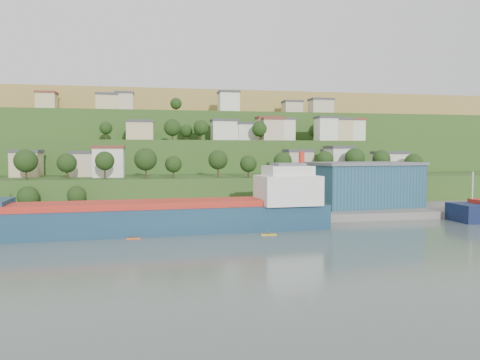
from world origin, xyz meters
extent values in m
plane|color=#465550|center=(0.00, 0.00, 0.00)|extent=(500.00, 500.00, 0.00)
cube|color=slate|center=(20.00, 28.00, 0.00)|extent=(220.00, 26.00, 4.00)
cube|color=#284719|center=(0.00, 56.00, 0.00)|extent=(260.00, 32.00, 20.00)
cube|color=#284719|center=(0.00, 86.00, 0.00)|extent=(280.00, 32.00, 44.00)
cube|color=#284719|center=(0.00, 116.00, 0.00)|extent=(300.00, 32.00, 70.00)
cube|color=olive|center=(0.00, 190.00, 0.00)|extent=(360.00, 120.00, 96.00)
cube|color=tan|center=(-56.00, 60.18, 13.76)|extent=(8.27, 8.67, 7.52)
cube|color=#3F3F44|center=(-56.00, 60.18, 17.97)|extent=(8.87, 9.27, 0.90)
cube|color=#C2AF93|center=(-38.55, 59.46, 13.59)|extent=(8.23, 8.26, 7.18)
cube|color=#3F3F44|center=(-38.55, 59.46, 17.63)|extent=(8.83, 8.86, 0.90)
cube|color=silver|center=(-30.70, 53.71, 14.40)|extent=(9.10, 7.55, 8.79)
cube|color=brown|center=(-30.70, 53.71, 19.24)|extent=(9.70, 8.15, 0.90)
cube|color=#C2AF93|center=(29.66, 51.95, 13.86)|extent=(8.22, 7.62, 7.72)
cube|color=#3F3F44|center=(29.66, 51.95, 18.17)|extent=(8.82, 8.22, 0.90)
cube|color=silver|center=(45.12, 54.82, 14.47)|extent=(7.64, 8.89, 8.94)
cube|color=#3F3F44|center=(45.12, 54.82, 19.39)|extent=(8.24, 9.49, 0.90)
cube|color=#C2AF93|center=(46.91, 59.71, 13.92)|extent=(9.66, 8.15, 7.84)
cube|color=#3F3F44|center=(46.91, 59.71, 18.29)|extent=(10.26, 8.75, 0.90)
cube|color=silver|center=(62.94, 53.01, 13.54)|extent=(9.85, 8.45, 7.09)
cube|color=#3F3F44|center=(62.94, 53.01, 17.54)|extent=(10.45, 9.05, 0.90)
cube|color=#C2AF93|center=(-22.96, 91.79, 25.02)|extent=(7.38, 8.82, 6.03)
cube|color=#3F3F44|center=(-22.96, 91.79, 28.48)|extent=(7.98, 9.42, 0.90)
cube|color=tan|center=(-21.88, 84.87, 25.40)|extent=(9.79, 7.19, 6.79)
cube|color=#3F3F44|center=(-21.88, 84.87, 29.24)|extent=(10.39, 7.79, 0.90)
cube|color=silver|center=(11.03, 90.02, 25.92)|extent=(9.97, 7.75, 7.84)
cube|color=#3F3F44|center=(11.03, 90.02, 30.29)|extent=(10.57, 8.35, 0.90)
cube|color=silver|center=(20.00, 89.91, 25.34)|extent=(7.81, 8.86, 6.67)
cube|color=#3F3F44|center=(20.00, 89.91, 29.12)|extent=(8.41, 9.46, 0.90)
cube|color=tan|center=(28.37, 86.61, 26.45)|extent=(9.00, 7.45, 8.90)
cube|color=brown|center=(28.37, 86.61, 31.35)|extent=(9.60, 8.05, 0.90)
cube|color=#C2AF93|center=(28.62, 82.39, 26.09)|extent=(7.89, 7.31, 8.18)
cube|color=brown|center=(28.62, 82.39, 30.63)|extent=(8.49, 7.91, 0.90)
cube|color=silver|center=(36.10, 90.82, 26.37)|extent=(7.21, 8.22, 8.75)
cube|color=#3F3F44|center=(36.10, 90.82, 31.20)|extent=(7.81, 8.82, 0.90)
cube|color=silver|center=(50.11, 80.22, 26.44)|extent=(7.49, 7.15, 8.87)
cube|color=#3F3F44|center=(50.11, 80.22, 31.32)|extent=(8.09, 7.75, 0.90)
cube|color=tan|center=(55.97, 82.37, 26.21)|extent=(9.97, 7.23, 8.42)
cube|color=#3F3F44|center=(55.97, 82.37, 30.87)|extent=(10.57, 7.83, 0.90)
cube|color=silver|center=(64.59, 89.58, 26.42)|extent=(9.83, 8.45, 8.85)
cube|color=brown|center=(64.59, 89.58, 31.30)|extent=(10.43, 9.05, 0.90)
cube|color=tan|center=(-61.95, 120.89, 38.94)|extent=(7.98, 8.25, 7.89)
cube|color=brown|center=(-61.95, 120.89, 43.34)|extent=(8.58, 8.85, 0.90)
cube|color=tan|center=(-36.05, 114.77, 38.51)|extent=(9.05, 7.61, 7.01)
cube|color=#3F3F44|center=(-36.05, 114.77, 42.46)|extent=(9.65, 8.21, 0.90)
cube|color=#C2AF93|center=(-28.89, 115.56, 38.92)|extent=(7.69, 8.04, 7.85)
cube|color=#3F3F44|center=(-28.89, 115.56, 43.30)|extent=(8.29, 8.64, 0.90)
cube|color=silver|center=(16.55, 112.44, 39.45)|extent=(8.73, 8.51, 8.90)
cube|color=#3F3F44|center=(16.55, 112.44, 44.35)|extent=(9.33, 9.11, 0.90)
cube|color=#C2AF93|center=(48.09, 118.58, 38.01)|extent=(8.41, 7.27, 6.01)
cube|color=#3F3F44|center=(48.09, 118.58, 41.46)|extent=(9.01, 7.87, 0.90)
cube|color=#C2AF93|center=(59.35, 110.57, 38.20)|extent=(9.87, 7.55, 6.39)
cube|color=#3F3F44|center=(59.35, 110.57, 41.84)|extent=(10.47, 8.15, 0.90)
cylinder|color=#382619|center=(-52.30, 44.31, 11.74)|extent=(0.50, 0.50, 3.49)
sphere|color=black|center=(-52.30, 44.31, 15.26)|extent=(6.47, 6.47, 6.47)
cylinder|color=#382619|center=(-41.59, 45.48, 11.54)|extent=(0.50, 0.50, 3.08)
sphere|color=black|center=(-41.59, 45.48, 14.60)|extent=(5.55, 5.55, 5.55)
cylinder|color=#382619|center=(-30.85, 42.46, 11.87)|extent=(0.50, 0.50, 3.74)
sphere|color=black|center=(-30.85, 42.46, 15.23)|extent=(5.42, 5.42, 5.42)
cylinder|color=#382619|center=(-19.45, 43.98, 11.89)|extent=(0.50, 0.50, 3.79)
sphere|color=black|center=(-19.45, 43.98, 15.60)|extent=(6.60, 6.60, 6.60)
cylinder|color=#382619|center=(-11.39, 44.03, 11.39)|extent=(0.50, 0.50, 2.78)
sphere|color=black|center=(-11.39, 44.03, 14.14)|extent=(4.94, 4.94, 4.94)
cylinder|color=#382619|center=(2.15, 45.61, 11.88)|extent=(0.50, 0.50, 3.76)
sphere|color=black|center=(2.15, 45.61, 15.40)|extent=(5.97, 5.97, 5.97)
cylinder|color=#382619|center=(11.00, 42.79, 11.40)|extent=(0.50, 0.50, 2.79)
sphere|color=black|center=(11.00, 42.79, 14.19)|extent=(5.10, 5.10, 5.10)
cylinder|color=#382619|center=(21.94, 43.35, 11.69)|extent=(0.50, 0.50, 3.38)
sphere|color=black|center=(21.94, 43.35, 14.92)|extent=(5.63, 5.63, 5.63)
cylinder|color=#382619|center=(35.97, 44.15, 11.97)|extent=(0.50, 0.50, 3.94)
sphere|color=black|center=(35.97, 44.15, 15.40)|extent=(5.34, 5.34, 5.34)
cylinder|color=#382619|center=(46.61, 45.57, 12.02)|extent=(0.50, 0.50, 4.04)
sphere|color=black|center=(46.61, 45.57, 15.80)|extent=(6.38, 6.38, 6.38)
cylinder|color=#382619|center=(55.97, 45.73, 11.93)|extent=(0.50, 0.50, 3.87)
sphere|color=black|center=(55.97, 45.73, 15.46)|extent=(5.80, 5.80, 5.80)
cylinder|color=#382619|center=(65.90, 43.11, 11.36)|extent=(0.50, 0.50, 2.71)
sphere|color=black|center=(65.90, 43.11, 14.32)|extent=(5.83, 5.83, 5.83)
cylinder|color=#382619|center=(-34.39, 87.43, 23.71)|extent=(0.50, 0.50, 3.42)
sphere|color=black|center=(-34.39, 87.43, 26.73)|extent=(4.77, 4.77, 4.77)
cylinder|color=#382619|center=(-6.59, 116.35, 36.44)|extent=(0.50, 0.50, 2.88)
sphere|color=black|center=(-6.59, 116.35, 39.30)|extent=(5.13, 5.13, 5.13)
cylinder|color=#382619|center=(49.30, 89.66, 23.45)|extent=(0.50, 0.50, 2.90)
sphere|color=black|center=(49.30, 89.66, 26.46)|extent=(5.65, 5.65, 5.65)
cylinder|color=#382619|center=(1.40, 86.70, 23.78)|extent=(0.50, 0.50, 3.55)
sphere|color=black|center=(1.40, 86.70, 27.19)|extent=(5.95, 5.95, 5.95)
cylinder|color=#382619|center=(-3.81, 93.37, 23.41)|extent=(0.50, 0.50, 2.81)
sphere|color=black|center=(-3.81, 93.37, 26.20)|extent=(5.04, 5.04, 5.04)
cylinder|color=#382619|center=(23.38, 80.50, 23.47)|extent=(0.50, 0.50, 2.93)
sphere|color=black|center=(23.38, 80.50, 26.59)|extent=(6.02, 6.02, 6.02)
cylinder|color=#382619|center=(-9.94, 80.05, 23.52)|extent=(0.50, 0.50, 3.05)
sphere|color=black|center=(-9.94, 80.05, 26.78)|extent=(6.29, 6.29, 6.29)
cylinder|color=#382619|center=(0.89, 86.97, 23.59)|extent=(0.50, 0.50, 3.18)
sphere|color=black|center=(0.89, 86.97, 26.47)|extent=(4.68, 4.68, 4.68)
cube|color=#142E4C|center=(-16.97, 9.02, 1.68)|extent=(78.90, 16.99, 7.83)
cube|color=red|center=(-19.20, 9.02, 6.26)|extent=(58.66, 13.55, 1.34)
cube|color=silver|center=(13.23, 9.02, 8.95)|extent=(14.07, 11.97, 6.71)
cube|color=silver|center=(13.23, 9.02, 13.42)|extent=(10.59, 9.54, 2.24)
cube|color=#595B5E|center=(13.23, 9.02, 14.88)|extent=(7.10, 7.10, 0.67)
cylinder|color=red|center=(16.59, 9.02, 16.22)|extent=(1.42, 1.42, 3.36)
cube|color=silver|center=(-48.28, 9.02, 4.25)|extent=(16.39, 13.56, 0.28)
cylinder|color=silver|center=(62.17, 9.57, 9.32)|extent=(0.32, 0.32, 6.87)
cube|color=navy|center=(42.54, 31.00, 8.00)|extent=(32.09, 21.75, 12.00)
cube|color=#595B5E|center=(42.54, 31.00, 14.40)|extent=(33.21, 22.88, 0.80)
cube|color=silver|center=(-40.36, 17.81, 1.56)|extent=(3.86, 2.74, 0.73)
cube|color=#E55614|center=(-21.63, 1.59, 0.11)|extent=(2.92, 0.62, 0.22)
sphere|color=#3F3F44|center=(-21.63, 1.59, 0.47)|extent=(0.51, 0.51, 0.51)
cube|color=gold|center=(6.63, 0.68, 0.12)|extent=(3.34, 0.94, 0.25)
sphere|color=#3F3F44|center=(6.63, 0.68, 0.53)|extent=(0.58, 0.58, 0.58)
camera|label=1|loc=(-18.01, -95.33, 17.75)|focal=35.00mm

